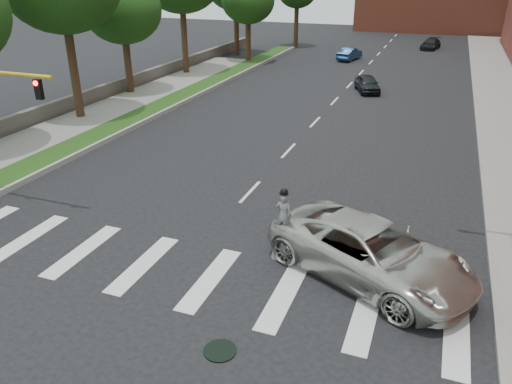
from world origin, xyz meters
TOP-DOWN VIEW (x-y plane):
  - ground_plane at (0.00, 0.00)m, footprint 160.00×160.00m
  - grass_median at (-11.50, 20.00)m, footprint 2.00×60.00m
  - median_curb at (-10.45, 20.00)m, footprint 0.20×60.00m
  - sidewalk_left at (-14.50, 10.00)m, footprint 4.00×60.00m
  - stone_wall at (-17.00, 22.00)m, footprint 0.50×56.00m
  - manhole at (3.00, -2.00)m, footprint 0.90×0.90m
  - stilt_performer at (3.14, 3.10)m, footprint 0.84×0.55m
  - suv_crossing at (6.20, 3.00)m, footprint 7.70×5.95m
  - car_near at (1.80, 29.99)m, footprint 2.92×4.25m
  - car_mid at (-2.43, 44.48)m, footprint 2.22×4.31m
  - car_far at (5.49, 55.81)m, footprint 2.55×4.59m
  - tree_3 at (-16.04, 22.60)m, footprint 5.93×5.93m
  - tree_6 at (-12.29, 39.22)m, footprint 5.48×5.48m

SIDE VIEW (x-z plane):
  - ground_plane at x=0.00m, z-range 0.00..0.00m
  - manhole at x=3.00m, z-range 0.00..0.04m
  - sidewalk_left at x=-14.50m, z-range 0.00..0.18m
  - grass_median at x=-11.50m, z-range 0.00..0.25m
  - median_curb at x=-10.45m, z-range 0.00..0.28m
  - stone_wall at x=-17.00m, z-range 0.00..1.10m
  - car_far at x=5.49m, z-range 0.00..1.26m
  - car_near at x=1.80m, z-range 0.00..1.34m
  - car_mid at x=-2.43m, z-range 0.00..1.35m
  - suv_crossing at x=6.20m, z-range 0.00..1.94m
  - stilt_performer at x=3.14m, z-range -0.34..2.39m
  - tree_6 at x=-12.29m, z-range 1.92..10.49m
  - tree_3 at x=-16.04m, z-range 1.91..10.85m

